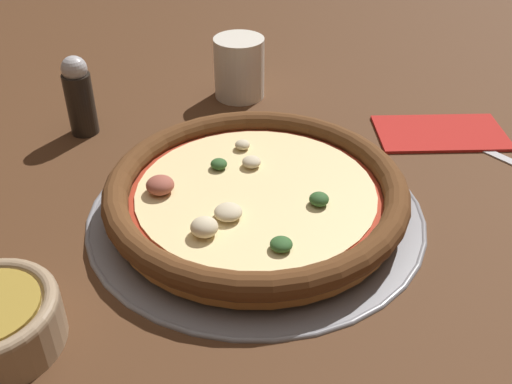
# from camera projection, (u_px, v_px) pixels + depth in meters

# --- Properties ---
(ground_plane) EXTENTS (3.00, 3.00, 0.00)m
(ground_plane) POSITION_uv_depth(u_px,v_px,m) (256.00, 213.00, 0.64)
(ground_plane) COLOR #4C2D19
(pizza_tray) EXTENTS (0.36, 0.36, 0.01)m
(pizza_tray) POSITION_uv_depth(u_px,v_px,m) (256.00, 210.00, 0.64)
(pizza_tray) COLOR gray
(pizza_tray) RESTS_ON ground_plane
(pizza) EXTENTS (0.32, 0.32, 0.04)m
(pizza) POSITION_uv_depth(u_px,v_px,m) (256.00, 193.00, 0.62)
(pizza) COLOR #A86B33
(pizza) RESTS_ON pizza_tray
(drinking_cup) EXTENTS (0.07, 0.07, 0.09)m
(drinking_cup) POSITION_uv_depth(u_px,v_px,m) (239.00, 68.00, 0.84)
(drinking_cup) COLOR silver
(drinking_cup) RESTS_ON ground_plane
(napkin) EXTENTS (0.19, 0.16, 0.01)m
(napkin) POSITION_uv_depth(u_px,v_px,m) (441.00, 131.00, 0.77)
(napkin) COLOR #B2231E
(napkin) RESTS_ON ground_plane
(fork) EXTENTS (0.06, 0.19, 0.00)m
(fork) POSITION_uv_depth(u_px,v_px,m) (487.00, 150.00, 0.74)
(fork) COLOR #B7B7BC
(fork) RESTS_ON ground_plane
(pepper_shaker) EXTENTS (0.04, 0.04, 0.10)m
(pepper_shaker) POSITION_uv_depth(u_px,v_px,m) (79.00, 96.00, 0.75)
(pepper_shaker) COLOR black
(pepper_shaker) RESTS_ON ground_plane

